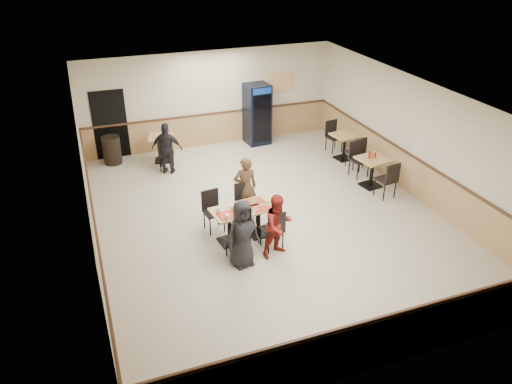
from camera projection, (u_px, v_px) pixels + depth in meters
name	position (u px, v px, depth m)	size (l,w,h in m)	color
ground	(268.00, 217.00, 12.13)	(10.00, 10.00, 0.00)	beige
room_shell	(293.00, 147.00, 14.52)	(10.00, 10.00, 10.00)	silver
main_table	(244.00, 218.00, 11.07)	(1.53, 0.90, 0.78)	black
main_chairs	(242.00, 220.00, 11.06)	(1.48, 1.85, 0.99)	black
diner_woman_left	(242.00, 234.00, 10.08)	(0.72, 0.47, 1.48)	black
diner_woman_right	(278.00, 225.00, 10.44)	(0.69, 0.53, 1.41)	maroon
diner_man_opposite	(245.00, 187.00, 11.83)	(0.56, 0.37, 1.55)	brown
lone_diner	(167.00, 149.00, 13.99)	(0.87, 0.36, 1.49)	black
tabletop_clutter	(246.00, 208.00, 10.90)	(1.28, 0.73, 0.12)	red
side_table_near	(372.00, 168.00, 13.34)	(0.86, 0.86, 0.82)	black
side_table_near_chair_south	(386.00, 179.00, 12.81)	(0.48, 0.48, 1.03)	black
side_table_near_chair_north	(360.00, 159.00, 13.90)	(0.48, 0.48, 1.03)	black
side_table_far	(345.00, 143.00, 14.97)	(0.83, 0.83, 0.78)	black
side_table_far_chair_south	(355.00, 151.00, 14.46)	(0.46, 0.46, 0.99)	black
side_table_far_chair_north	(335.00, 136.00, 15.50)	(0.46, 0.46, 0.99)	black
condiment_caddy	(372.00, 155.00, 13.21)	(0.23, 0.06, 0.20)	#B3180C
back_table	(162.00, 145.00, 14.83)	(0.88, 0.88, 0.79)	black
back_table_chair_lone	(166.00, 153.00, 14.32)	(0.46, 0.46, 1.00)	black
pepsi_cooler	(257.00, 114.00, 15.93)	(0.78, 0.79, 1.94)	black
trash_bin	(112.00, 150.00, 14.73)	(0.53, 0.53, 0.83)	black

